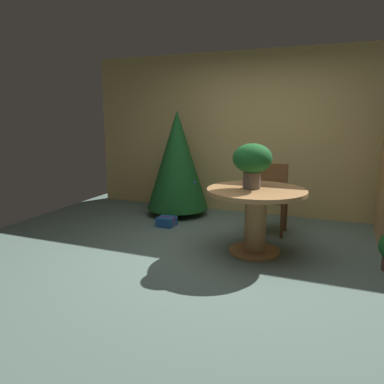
% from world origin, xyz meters
% --- Properties ---
extents(ground_plane, '(6.60, 6.60, 0.00)m').
position_xyz_m(ground_plane, '(0.00, 0.00, 0.00)').
color(ground_plane, slate).
extents(back_wall_panel, '(6.00, 0.10, 2.60)m').
position_xyz_m(back_wall_panel, '(0.00, 2.20, 1.30)').
color(back_wall_panel, tan).
rests_on(back_wall_panel, ground_plane).
extents(round_dining_table, '(1.14, 1.14, 0.77)m').
position_xyz_m(round_dining_table, '(0.32, 0.32, 0.53)').
color(round_dining_table, '#B27F4C').
rests_on(round_dining_table, ground_plane).
extents(flower_vase, '(0.45, 0.45, 0.52)m').
position_xyz_m(flower_vase, '(0.26, 0.33, 1.09)').
color(flower_vase, '#665B51').
rests_on(flower_vase, round_dining_table).
extents(wooden_chair_far, '(0.47, 0.40, 0.94)m').
position_xyz_m(wooden_chair_far, '(0.32, 1.24, 0.54)').
color(wooden_chair_far, brown).
rests_on(wooden_chair_far, ground_plane).
extents(holiday_tree, '(0.99, 0.99, 1.68)m').
position_xyz_m(holiday_tree, '(-1.24, 1.59, 0.89)').
color(holiday_tree, brown).
rests_on(holiday_tree, ground_plane).
extents(gift_box_blue, '(0.25, 0.24, 0.14)m').
position_xyz_m(gift_box_blue, '(-1.12, 0.92, 0.07)').
color(gift_box_blue, '#1E569E').
rests_on(gift_box_blue, ground_plane).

